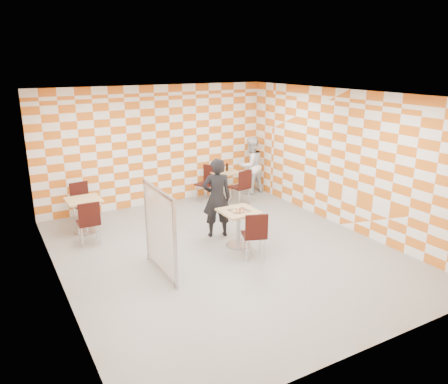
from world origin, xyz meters
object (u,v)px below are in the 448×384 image
at_px(sport_bottle, 219,169).
at_px(chair_main_front, 255,232).
at_px(chair_empty_far, 81,199).
at_px(partition, 160,231).
at_px(soda_bottle, 227,167).
at_px(chair_empty_near, 89,220).
at_px(man_dark, 217,198).
at_px(man_white, 251,166).
at_px(empty_table, 85,210).
at_px(main_table, 239,222).
at_px(chair_second_side, 207,180).
at_px(chair_second_front, 242,184).
at_px(second_table, 225,180).

bearing_deg(sport_bottle, chair_main_front, -108.42).
height_order(chair_empty_far, partition, partition).
bearing_deg(soda_bottle, partition, -134.37).
relative_size(chair_empty_near, partition, 0.60).
distance_m(chair_empty_near, partition, 2.02).
relative_size(man_dark, man_white, 1.06).
bearing_deg(man_dark, partition, 49.37).
bearing_deg(empty_table, main_table, -41.82).
xyz_separation_m(empty_table, partition, (0.72, -2.58, 0.28)).
bearing_deg(chair_second_side, partition, -128.24).
relative_size(partition, man_dark, 0.92).
relative_size(chair_main_front, man_white, 0.59).
height_order(main_table, chair_main_front, chair_main_front).
xyz_separation_m(chair_second_side, man_white, (1.32, -0.04, 0.25)).
xyz_separation_m(chair_main_front, man_white, (2.22, 3.61, 0.25)).
distance_m(main_table, chair_empty_near, 2.98).
height_order(main_table, soda_bottle, soda_bottle).
relative_size(chair_main_front, sport_bottle, 4.62).
relative_size(partition, man_white, 0.98).
height_order(chair_second_front, soda_bottle, soda_bottle).
distance_m(second_table, chair_second_front, 0.69).
bearing_deg(soda_bottle, chair_main_front, -111.92).
bearing_deg(chair_main_front, chair_empty_near, 139.28).
xyz_separation_m(main_table, sport_bottle, (1.13, 2.89, 0.33)).
relative_size(chair_second_side, sport_bottle, 4.62).
height_order(chair_empty_near, sport_bottle, sport_bottle).
xyz_separation_m(chair_second_side, man_dark, (-0.96, -2.29, 0.29)).
xyz_separation_m(chair_second_front, chair_empty_far, (-3.84, 0.75, 0.00)).
bearing_deg(chair_second_side, man_dark, -112.73).
bearing_deg(chair_main_front, empty_table, 130.02).
height_order(chair_second_front, partition, partition).
xyz_separation_m(chair_second_side, partition, (-2.62, -3.33, 0.25)).
relative_size(chair_empty_far, man_dark, 0.55).
height_order(chair_second_side, man_white, man_white).
height_order(main_table, chair_second_side, chair_second_side).
height_order(main_table, second_table, same).
height_order(main_table, man_dark, man_dark).
distance_m(chair_second_front, sport_bottle, 0.83).
bearing_deg(chair_main_front, man_white, 58.42).
relative_size(second_table, chair_empty_far, 0.81).
bearing_deg(soda_bottle, chair_second_side, 169.52).
xyz_separation_m(second_table, chair_main_front, (-1.33, -3.51, 0.04)).
relative_size(chair_main_front, partition, 0.60).
height_order(empty_table, chair_second_side, chair_second_side).
bearing_deg(sport_bottle, soda_bottle, -2.94).
distance_m(empty_table, chair_main_front, 3.80).
xyz_separation_m(empty_table, chair_main_front, (2.44, -2.91, 0.04)).
relative_size(man_dark, sport_bottle, 8.39).
relative_size(man_white, sport_bottle, 7.90).
xyz_separation_m(chair_second_front, man_dark, (-1.53, -1.48, 0.29)).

